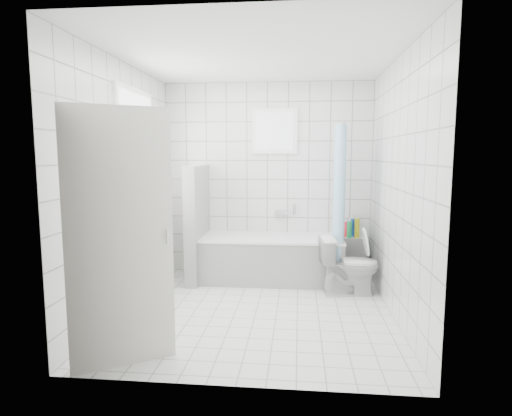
# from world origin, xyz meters

# --- Properties ---
(ground) EXTENTS (3.00, 3.00, 0.00)m
(ground) POSITION_xyz_m (0.00, 0.00, 0.00)
(ground) COLOR white
(ground) RESTS_ON ground
(ceiling) EXTENTS (3.00, 3.00, 0.00)m
(ceiling) POSITION_xyz_m (0.00, 0.00, 2.60)
(ceiling) COLOR white
(ceiling) RESTS_ON ground
(wall_back) EXTENTS (2.80, 0.02, 2.60)m
(wall_back) POSITION_xyz_m (0.00, 1.50, 1.30)
(wall_back) COLOR white
(wall_back) RESTS_ON ground
(wall_front) EXTENTS (2.80, 0.02, 2.60)m
(wall_front) POSITION_xyz_m (0.00, -1.50, 1.30)
(wall_front) COLOR white
(wall_front) RESTS_ON ground
(wall_left) EXTENTS (0.02, 3.00, 2.60)m
(wall_left) POSITION_xyz_m (-1.40, 0.00, 1.30)
(wall_left) COLOR white
(wall_left) RESTS_ON ground
(wall_right) EXTENTS (0.02, 3.00, 2.60)m
(wall_right) POSITION_xyz_m (1.40, 0.00, 1.30)
(wall_right) COLOR white
(wall_right) RESTS_ON ground
(window_left) EXTENTS (0.01, 0.90, 1.40)m
(window_left) POSITION_xyz_m (-1.35, 0.30, 1.60)
(window_left) COLOR white
(window_left) RESTS_ON wall_left
(window_back) EXTENTS (0.50, 0.01, 0.50)m
(window_back) POSITION_xyz_m (0.10, 1.46, 1.95)
(window_back) COLOR white
(window_back) RESTS_ON wall_back
(window_sill) EXTENTS (0.18, 1.02, 0.08)m
(window_sill) POSITION_xyz_m (-1.31, 0.30, 0.86)
(window_sill) COLOR white
(window_sill) RESTS_ON wall_left
(door) EXTENTS (0.70, 0.46, 2.00)m
(door) POSITION_xyz_m (-0.91, -1.27, 1.00)
(door) COLOR silver
(door) RESTS_ON ground
(bathtub) EXTENTS (1.82, 0.77, 0.58)m
(bathtub) POSITION_xyz_m (0.09, 1.12, 0.29)
(bathtub) COLOR white
(bathtub) RESTS_ON ground
(partition_wall) EXTENTS (0.15, 0.85, 1.50)m
(partition_wall) POSITION_xyz_m (-0.88, 1.07, 0.75)
(partition_wall) COLOR white
(partition_wall) RESTS_ON ground
(tiled_ledge) EXTENTS (0.40, 0.24, 0.55)m
(tiled_ledge) POSITION_xyz_m (1.12, 1.38, 0.28)
(tiled_ledge) COLOR white
(tiled_ledge) RESTS_ON ground
(toilet) EXTENTS (0.73, 0.47, 0.70)m
(toilet) POSITION_xyz_m (1.03, 0.65, 0.35)
(toilet) COLOR white
(toilet) RESTS_ON ground
(curtain_rod) EXTENTS (0.02, 0.80, 0.02)m
(curtain_rod) POSITION_xyz_m (0.94, 1.10, 2.00)
(curtain_rod) COLOR silver
(curtain_rod) RESTS_ON wall_back
(shower_curtain) EXTENTS (0.14, 0.48, 1.78)m
(shower_curtain) POSITION_xyz_m (0.94, 0.97, 1.10)
(shower_curtain) COLOR #4AA2D9
(shower_curtain) RESTS_ON curtain_rod
(tub_faucet) EXTENTS (0.18, 0.06, 0.06)m
(tub_faucet) POSITION_xyz_m (0.19, 1.46, 0.85)
(tub_faucet) COLOR silver
(tub_faucet) RESTS_ON wall_back
(sill_bottles) EXTENTS (0.17, 0.61, 0.33)m
(sill_bottles) POSITION_xyz_m (-1.30, 0.36, 1.03)
(sill_bottles) COLOR #B65BAF
(sill_bottles) RESTS_ON window_sill
(ledge_bottles) EXTENTS (0.19, 0.16, 0.26)m
(ledge_bottles) POSITION_xyz_m (1.13, 1.35, 0.67)
(ledge_bottles) COLOR #1646B3
(ledge_bottles) RESTS_ON tiled_ledge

